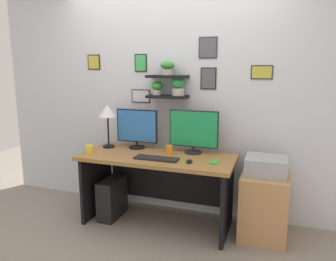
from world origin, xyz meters
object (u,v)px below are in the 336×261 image
Objects in this scene: computer_mouse at (189,161)px; cell_phone at (214,162)px; desk_lamp at (108,113)px; pen_cup at (169,150)px; monitor_right at (194,131)px; computer_tower_left at (112,198)px; printer at (266,166)px; desk at (159,173)px; monitor_left at (137,128)px; coffee_mug at (89,149)px; drawer_cabinet at (263,205)px; keyboard at (156,158)px.

computer_mouse reaches higher than cell_phone.
pen_cup is at bearing -5.74° from desk_lamp.
computer_tower_left is at bearing -164.28° from monitor_right.
printer reaches higher than computer_tower_left.
pen_cup reaches higher than computer_tower_left.
desk is at bearing -153.37° from monitor_right.
monitor_left is 0.99× the size of desk_lamp.
computer_mouse is 1.13m from desk_lamp.
coffee_mug is (-0.05, -0.31, -0.34)m from desk_lamp.
desk_lamp reaches higher than pen_cup.
desk_lamp reaches higher than cell_phone.
coffee_mug is 0.14× the size of drawer_cabinet.
drawer_cabinet is (1.77, 0.26, -0.48)m from coffee_mug.
coffee_mug reaches higher than keyboard.
keyboard is 1.16× the size of printer.
printer is (1.40, -0.13, -0.26)m from monitor_left.
printer reaches higher than cell_phone.
drawer_cabinet is at bearing 1.48° from pen_cup.
cell_phone is at bearing -13.87° from pen_cup.
monitor_right is 1.19× the size of keyboard.
desk is 0.58m from monitor_right.
keyboard is 1.05m from printer.
computer_tower_left is at bearing 172.36° from computer_mouse.
monitor_right is 0.99m from desk_lamp.
monitor_left is at bearing 136.08° from keyboard.
pen_cup is (0.75, -0.08, -0.34)m from desk_lamp.
drawer_cabinet is at bearing 12.55° from keyboard.
cell_phone is at bearing -1.76° from computer_tower_left.
keyboard is at bearing -11.40° from computer_tower_left.
cell_phone is at bearing -162.40° from drawer_cabinet.
monitor_right is 0.46m from cell_phone.
coffee_mug is (-1.08, -0.02, 0.03)m from computer_mouse.
desk_lamp is (-0.32, -0.08, 0.16)m from monitor_left.
pen_cup is (0.11, 0.01, 0.26)m from desk.
computer_tower_left is (-0.91, 0.12, -0.55)m from computer_mouse.
printer is at bearing 4.03° from computer_tower_left.
pen_cup is at bearing -144.79° from monitor_right.
cell_phone is 0.32× the size of computer_tower_left.
monitor_right is 1.17m from computer_tower_left.
keyboard is at bearing -168.49° from cell_phone.
computer_tower_left is (-1.14, 0.03, -0.54)m from cell_phone.
coffee_mug is at bearing -159.38° from monitor_right.
monitor_right is at bearing 98.88° from computer_mouse.
monitor_left reaches higher than drawer_cabinet.
cell_phone is at bearing -10.50° from desk.
desk_lamp is at bearing 80.02° from coffee_mug.
coffee_mug is (-0.37, -0.39, -0.18)m from monitor_left.
monitor_right reaches higher than pen_cup.
desk reaches higher than drawer_cabinet.
desk_lamp reaches higher than monitor_left.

